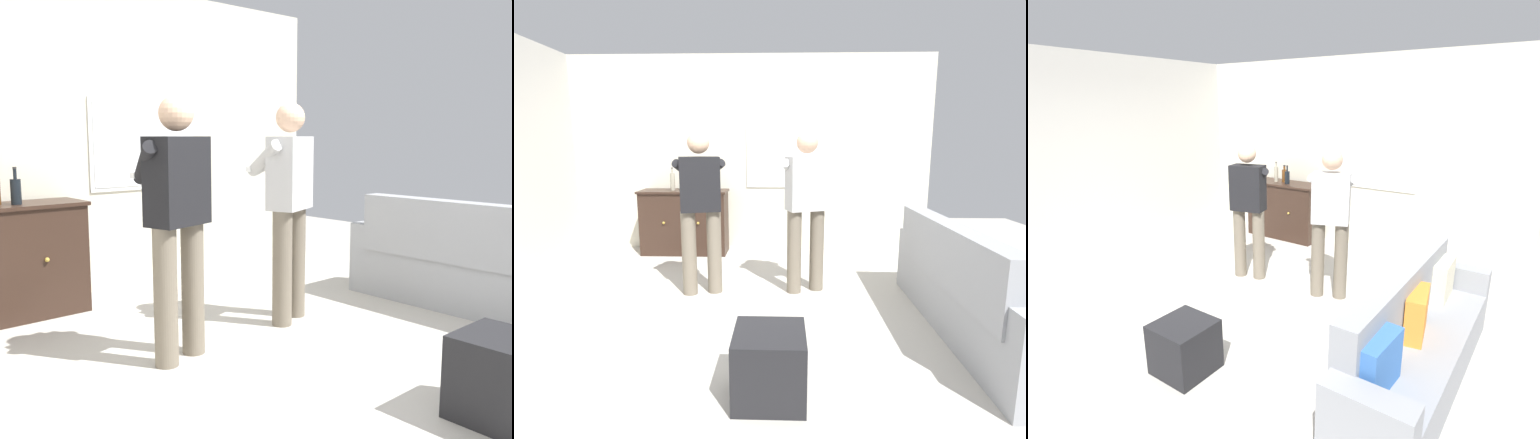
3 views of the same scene
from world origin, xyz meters
The scene contains 10 objects.
ground centered at (0.00, 0.00, 0.00)m, with size 10.40×10.40×0.00m, color #B2ADA3.
wall_back_with_window centered at (0.01, 2.66, 1.40)m, with size 5.20×0.15×2.80m.
couch centered at (2.00, -0.09, 0.35)m, with size 0.57×2.33×0.92m.
sideboard_cabinet centered at (-0.93, 2.30, 0.46)m, with size 1.24×0.49×0.91m.
bottle_wine_green centered at (-1.08, 2.28, 1.04)m, with size 0.07×0.07×0.32m.
bottle_liquor_amber centered at (-0.96, 2.34, 1.02)m, with size 0.08×0.08×0.27m.
bottle_spirits_clear centered at (-0.83, 2.24, 1.02)m, with size 0.08×0.08×0.29m.
ottoman centered at (0.40, -1.03, 0.22)m, with size 0.44×0.44×0.44m, color black.
person_standing_left centered at (-0.37, 0.74, 0.94)m, with size 0.54×0.51×1.68m.
person_standing_right centered at (0.72, 0.84, 0.94)m, with size 0.52×0.52×1.68m.
Camera 2 is at (0.48, -3.27, 1.56)m, focal length 28.00 mm.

